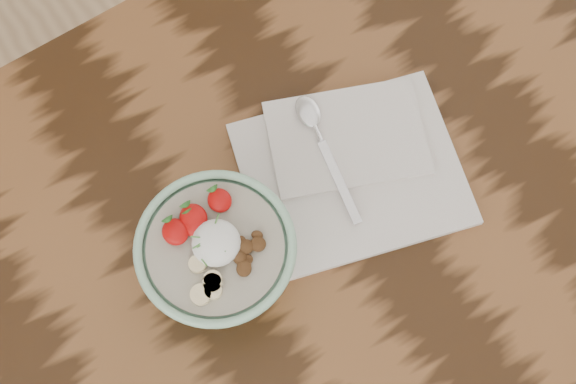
{
  "coord_description": "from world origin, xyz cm",
  "views": [
    {
      "loc": [
        -23.2,
        -14.93,
        164.67
      ],
      "look_at": [
        -8.03,
        8.43,
        85.22
      ],
      "focal_mm": 50.0,
      "sensor_mm": 36.0,
      "label": 1
    }
  ],
  "objects": [
    {
      "name": "breakfast_bowl",
      "position": [
        -17.5,
        7.8,
        80.84
      ],
      "size": [
        17.09,
        17.09,
        11.6
      ],
      "rotation": [
        0.0,
        0.0,
        0.23
      ],
      "color": "#93C6A5",
      "rests_on": "table"
    },
    {
      "name": "napkin",
      "position": [
        1.87,
        9.94,
        75.66
      ],
      "size": [
        30.13,
        26.81,
        1.56
      ],
      "rotation": [
        0.0,
        0.0,
        -0.28
      ],
      "color": "silver",
      "rests_on": "table"
    },
    {
      "name": "spoon",
      "position": [
        0.7,
        15.76,
        76.94
      ],
      "size": [
        5.25,
        17.34,
        0.91
      ],
      "rotation": [
        0.0,
        0.0,
        -0.19
      ],
      "color": "silver",
      "rests_on": "napkin"
    },
    {
      "name": "table",
      "position": [
        0.0,
        0.0,
        65.7
      ],
      "size": [
        160.0,
        90.0,
        75.0
      ],
      "color": "black",
      "rests_on": "ground"
    }
  ]
}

